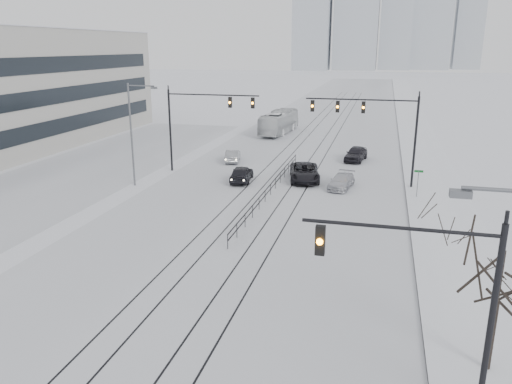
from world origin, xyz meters
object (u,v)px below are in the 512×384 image
object	(u,v)px
bare_tree	(502,264)
sedan_nb_front	(304,172)
sedan_sb_outer	(233,156)
sedan_nb_far	(356,154)
traffic_mast_near	(439,293)
box_truck	(279,122)
sedan_sb_inner	(242,174)
sedan_nb_right	(341,181)

from	to	relation	value
bare_tree	sedan_nb_front	world-z (taller)	bare_tree
bare_tree	sedan_sb_outer	xyz separation A→B (m)	(-19.93, 32.26, -3.84)
sedan_sb_outer	sedan_nb_far	bearing A→B (deg)	-175.21
traffic_mast_near	box_truck	distance (m)	56.88
bare_tree	sedan_sb_inner	distance (m)	29.98
traffic_mast_near	box_truck	bearing A→B (deg)	106.77
box_truck	sedan_nb_right	bearing A→B (deg)	117.84
sedan_sb_outer	box_truck	distance (m)	19.18
sedan_sb_outer	sedan_nb_right	size ratio (longest dim) A/B	0.93
bare_tree	sedan_nb_front	bearing A→B (deg)	113.01
traffic_mast_near	sedan_nb_right	xyz separation A→B (m)	(-5.24, 27.61, -3.95)
traffic_mast_near	sedan_nb_front	xyz separation A→B (m)	(-8.79, 29.38, -3.78)
traffic_mast_near	sedan_nb_front	distance (m)	30.90
sedan_sb_outer	sedan_nb_front	size ratio (longest dim) A/B	0.70
sedan_sb_outer	sedan_nb_far	size ratio (longest dim) A/B	0.86
bare_tree	sedan_sb_inner	xyz separation A→B (m)	(-16.75, 24.59, -3.74)
traffic_mast_near	sedan_sb_inner	xyz separation A→B (m)	(-14.33, 27.59, -3.82)
sedan_nb_front	sedan_nb_right	bearing A→B (deg)	-37.82
traffic_mast_near	bare_tree	world-z (taller)	traffic_mast_near
bare_tree	sedan_nb_far	world-z (taller)	bare_tree
traffic_mast_near	box_truck	world-z (taller)	traffic_mast_near
traffic_mast_near	sedan_sb_inner	bearing A→B (deg)	117.45
sedan_nb_far	sedan_nb_front	bearing A→B (deg)	-103.48
sedan_nb_far	sedan_nb_right	bearing A→B (deg)	-83.17
sedan_nb_far	box_truck	bearing A→B (deg)	136.97
bare_tree	sedan_nb_far	size ratio (longest dim) A/B	1.33
sedan_sb_inner	sedan_nb_front	size ratio (longest dim) A/B	0.77
sedan_nb_right	bare_tree	bearing A→B (deg)	-63.50
traffic_mast_near	bare_tree	bearing A→B (deg)	51.24
sedan_nb_far	bare_tree	bearing A→B (deg)	-69.17
bare_tree	sedan_nb_right	size ratio (longest dim) A/B	1.45
sedan_nb_right	box_truck	world-z (taller)	box_truck
sedan_sb_inner	sedan_sb_outer	bearing A→B (deg)	-73.56
sedan_nb_front	sedan_nb_right	xyz separation A→B (m)	(3.54, -1.77, -0.17)
sedan_nb_front	sedan_nb_far	size ratio (longest dim) A/B	1.23
sedan_nb_front	traffic_mast_near	bearing A→B (deg)	-84.58
sedan_nb_right	sedan_nb_far	distance (m)	11.40
bare_tree	sedan_nb_front	size ratio (longest dim) A/B	1.08
sedan_sb_inner	sedan_nb_right	bearing A→B (deg)	174.03
traffic_mast_near	sedan_nb_right	world-z (taller)	traffic_mast_near
box_truck	sedan_sb_outer	bearing A→B (deg)	91.87
sedan_nb_far	box_truck	distance (m)	19.36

